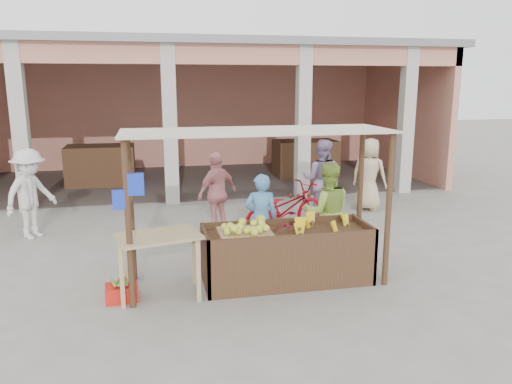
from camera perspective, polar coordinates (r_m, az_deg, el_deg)
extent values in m
plane|color=slate|center=(7.91, -0.04, -10.42)|extent=(60.00, 60.00, 0.00)
cube|color=tan|center=(18.62, -7.50, 9.05)|extent=(14.00, 0.20, 4.00)
cube|color=tan|center=(17.79, 16.36, 8.51)|extent=(0.20, 6.00, 4.00)
cube|color=tan|center=(12.89, -5.51, 15.41)|extent=(14.00, 0.30, 0.50)
cube|color=slate|center=(15.74, -6.80, 16.12)|extent=(14.40, 6.40, 0.20)
cube|color=#ADAA9F|center=(13.16, -25.31, 6.59)|extent=(0.35, 0.35, 4.00)
cube|color=#ADAA9F|center=(12.84, -9.82, 7.48)|extent=(0.35, 0.35, 4.00)
cube|color=#ADAA9F|center=(13.44, 5.40, 7.82)|extent=(0.35, 0.35, 4.00)
cube|color=#ADAA9F|center=(14.62, 16.79, 7.72)|extent=(0.35, 0.35, 4.00)
cube|color=#49311D|center=(15.89, -17.31, 2.94)|extent=(2.00, 1.20, 1.20)
cube|color=#49311D|center=(16.60, 5.65, 3.83)|extent=(2.00, 1.20, 1.20)
cube|color=#49311D|center=(7.88, 3.55, -7.42)|extent=(2.60, 0.95, 0.80)
cylinder|color=#49311D|center=(6.95, -14.35, -3.81)|extent=(0.09, 0.09, 2.35)
cylinder|color=#49311D|center=(7.77, 14.90, -2.14)|extent=(0.09, 0.09, 2.35)
cylinder|color=#49311D|center=(7.97, -14.10, -1.73)|extent=(0.09, 0.09, 2.35)
cylinder|color=#49311D|center=(8.69, 11.79, -0.45)|extent=(0.09, 0.09, 2.35)
cube|color=beige|center=(7.41, 0.21, 6.99)|extent=(4.00, 1.35, 0.03)
cube|color=#1733C8|center=(6.81, -13.60, 0.88)|extent=(0.22, 0.08, 0.30)
cube|color=#1733C8|center=(6.86, -15.35, -0.84)|extent=(0.18, 0.07, 0.26)
cube|color=#A27B53|center=(7.60, -1.28, -4.74)|extent=(0.80, 0.69, 0.06)
ellipsoid|color=#E0E042|center=(7.57, -1.28, -3.98)|extent=(0.68, 0.59, 0.15)
ellipsoid|color=maroon|center=(7.77, 3.47, -4.10)|extent=(0.41, 0.34, 0.13)
cube|color=tan|center=(7.33, -11.05, -4.97)|extent=(1.30, 1.01, 0.04)
cube|color=tan|center=(7.18, -15.07, -9.48)|extent=(0.06, 0.06, 0.89)
cube|color=tan|center=(7.19, -6.61, -9.08)|extent=(0.06, 0.06, 0.89)
cube|color=tan|center=(7.81, -14.85, -7.68)|extent=(0.06, 0.06, 0.89)
cube|color=tan|center=(7.82, -7.09, -7.31)|extent=(0.06, 0.06, 0.89)
cube|color=red|center=(7.56, -15.10, -11.05)|extent=(0.47, 0.36, 0.23)
ellipsoid|color=maroon|center=(13.43, 4.88, 0.34)|extent=(0.39, 0.39, 0.53)
ellipsoid|color=maroon|center=(13.56, 6.08, 0.44)|extent=(0.39, 0.39, 0.53)
ellipsoid|color=maroon|center=(13.72, 5.20, 0.60)|extent=(0.39, 0.39, 0.53)
ellipsoid|color=maroon|center=(13.50, 4.00, 0.42)|extent=(0.39, 0.39, 0.53)
imported|color=#4D8EC3|center=(8.54, 0.58, -2.73)|extent=(0.69, 0.55, 1.67)
imported|color=#95B544|center=(8.71, 8.10, -1.98)|extent=(0.95, 0.63, 1.84)
imported|color=maroon|center=(10.25, 3.34, -1.83)|extent=(1.47, 2.22, 1.10)
imported|color=silver|center=(10.86, -24.42, 0.17)|extent=(1.26, 1.37, 1.95)
imported|color=#D78787|center=(10.22, -4.44, 0.16)|extent=(1.20, 1.06, 1.81)
imported|color=tan|center=(12.40, 12.82, 2.41)|extent=(1.10, 1.09, 1.95)
imported|color=gray|center=(11.42, 7.52, 1.86)|extent=(1.12, 0.94, 1.99)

